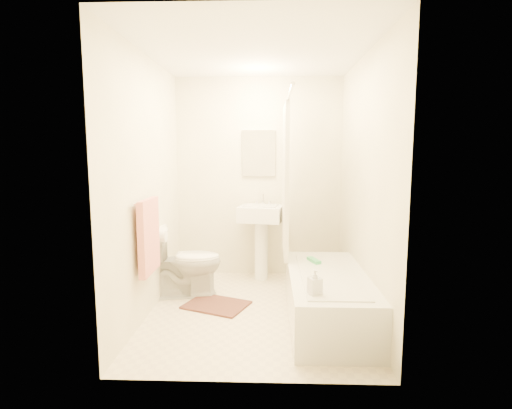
{
  "coord_description": "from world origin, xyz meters",
  "views": [
    {
      "loc": [
        0.14,
        -3.67,
        1.52
      ],
      "look_at": [
        0.0,
        0.25,
        1.0
      ],
      "focal_mm": 28.0,
      "sensor_mm": 36.0,
      "label": 1
    }
  ],
  "objects_px": {
    "sink": "(261,240)",
    "bath_mat": "(216,305)",
    "bathtub": "(327,297)",
    "soap_bottle": "(315,282)",
    "toilet": "(186,261)"
  },
  "relations": [
    {
      "from": "sink",
      "to": "bath_mat",
      "type": "relative_size",
      "value": 1.65
    },
    {
      "from": "bathtub",
      "to": "soap_bottle",
      "type": "xyz_separation_m",
      "value": [
        -0.18,
        -0.54,
        0.32
      ]
    },
    {
      "from": "toilet",
      "to": "bathtub",
      "type": "bearing_deg",
      "value": -121.35
    },
    {
      "from": "soap_bottle",
      "to": "bath_mat",
      "type": "bearing_deg",
      "value": 135.85
    },
    {
      "from": "toilet",
      "to": "bath_mat",
      "type": "relative_size",
      "value": 1.28
    },
    {
      "from": "toilet",
      "to": "sink",
      "type": "distance_m",
      "value": 0.96
    },
    {
      "from": "bath_mat",
      "to": "soap_bottle",
      "type": "height_order",
      "value": "soap_bottle"
    },
    {
      "from": "sink",
      "to": "bath_mat",
      "type": "xyz_separation_m",
      "value": [
        -0.42,
        -0.84,
        -0.48
      ]
    },
    {
      "from": "toilet",
      "to": "sink",
      "type": "height_order",
      "value": "sink"
    },
    {
      "from": "bathtub",
      "to": "bath_mat",
      "type": "height_order",
      "value": "bathtub"
    },
    {
      "from": "sink",
      "to": "toilet",
      "type": "bearing_deg",
      "value": -135.45
    },
    {
      "from": "bathtub",
      "to": "bath_mat",
      "type": "xyz_separation_m",
      "value": [
        -1.05,
        0.31,
        -0.21
      ]
    },
    {
      "from": "toilet",
      "to": "bathtub",
      "type": "height_order",
      "value": "toilet"
    },
    {
      "from": "sink",
      "to": "soap_bottle",
      "type": "xyz_separation_m",
      "value": [
        0.45,
        -1.69,
        0.05
      ]
    },
    {
      "from": "bathtub",
      "to": "bath_mat",
      "type": "distance_m",
      "value": 1.11
    }
  ]
}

